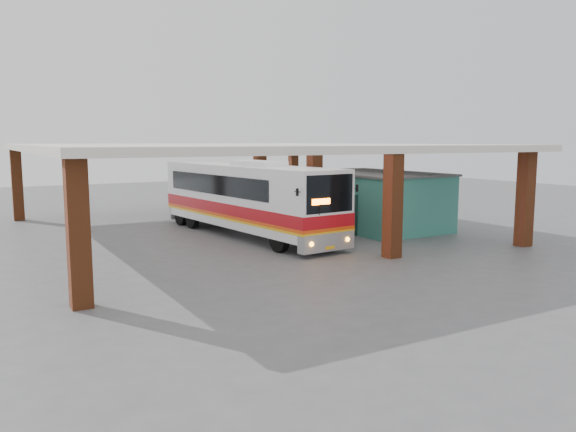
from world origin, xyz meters
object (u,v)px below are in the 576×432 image
at_px(pedestrian, 329,231).
at_px(red_chair, 282,215).
at_px(motorcycle, 343,223).
at_px(coach_bus, 247,198).

xyz_separation_m(pedestrian, red_chair, (2.76, 9.17, -0.47)).
relative_size(motorcycle, pedestrian, 1.32).
bearing_deg(pedestrian, red_chair, -123.35).
bearing_deg(red_chair, coach_bus, -136.37).
height_order(pedestrian, red_chair, pedestrian).
distance_m(motorcycle, red_chair, 6.03).
relative_size(coach_bus, pedestrian, 8.16).
distance_m(motorcycle, pedestrian, 4.37).
xyz_separation_m(motorcycle, pedestrian, (-3.02, -3.15, 0.25)).
bearing_deg(red_chair, pedestrian, -105.89).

